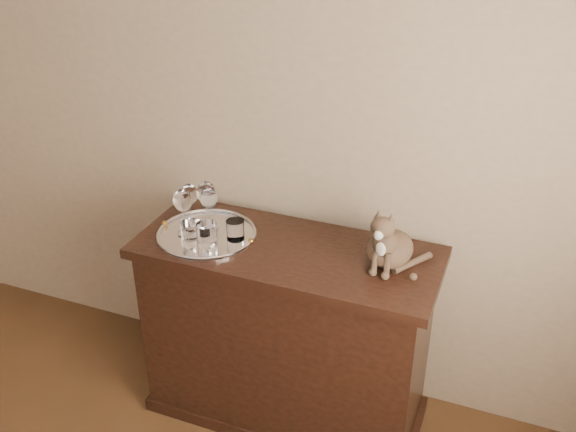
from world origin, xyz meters
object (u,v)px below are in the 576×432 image
wine_glass_a (190,205)px  wine_glass_b (207,204)px  tray (207,235)px  tumbler_b (191,233)px  wine_glass_d (210,209)px  tumbler_a (207,234)px  sideboard (287,334)px  wine_glass_c (184,212)px  cat (391,233)px  tumbler_c (235,230)px

wine_glass_a → wine_glass_b: size_ratio=0.93×
tray → tumbler_b: 0.09m
wine_glass_b → wine_glass_d: (0.03, -0.03, -0.01)m
tray → tumbler_a: tumbler_a is taller
sideboard → tumbler_b: bearing=-163.3°
wine_glass_c → cat: (0.81, 0.10, 0.02)m
wine_glass_a → tumbler_a: size_ratio=2.03×
tray → cat: cat is taller
tray → wine_glass_b: bearing=113.3°
wine_glass_c → tumbler_b: bearing=-40.5°
wine_glass_c → tumbler_a: wine_glass_c is taller
wine_glass_b → tumbler_a: wine_glass_b is taller
wine_glass_c → sideboard: bearing=8.0°
wine_glass_b → tumbler_b: size_ratio=2.25×
cat → wine_glass_b: bearing=-172.4°
wine_glass_a → wine_glass_d: size_ratio=1.00×
sideboard → wine_glass_d: (-0.34, 0.01, 0.53)m
tumbler_a → tumbler_c: tumbler_a is taller
wine_glass_a → wine_glass_c: wine_glass_c is taller
sideboard → wine_glass_d: bearing=178.3°
sideboard → wine_glass_c: (-0.42, -0.06, 0.53)m
tray → wine_glass_a: size_ratio=2.16×
tray → tumbler_c: bearing=4.8°
tray → tumbler_a: 0.09m
tumbler_a → cat: (0.69, 0.14, 0.08)m
sideboard → tumbler_c: tumbler_c is taller
wine_glass_a → cat: bearing=1.5°
wine_glass_b → wine_glass_d: wine_glass_b is taller
wine_glass_a → wine_glass_b: (0.07, 0.02, 0.01)m
tumbler_a → tumbler_b: 0.07m
tumbler_b → tumbler_c: size_ratio=1.09×
tumbler_c → wine_glass_d: bearing=166.9°
tumbler_c → cat: 0.61m
tray → wine_glass_b: wine_glass_b is taller
sideboard → cat: (0.40, 0.04, 0.56)m
wine_glass_b → cat: size_ratio=0.76×
wine_glass_c → tray: bearing=19.3°
sideboard → wine_glass_b: (-0.36, 0.04, 0.53)m
wine_glass_a → cat: 0.83m
tray → wine_glass_d: wine_glass_d is taller
wine_glass_b → wine_glass_c: (-0.05, -0.10, -0.00)m
tumbler_b → wine_glass_d: bearing=79.5°
tray → tumbler_c: 0.13m
tray → wine_glass_a: wine_glass_a is taller
wine_glass_a → tumbler_c: 0.23m
tumbler_b → tumbler_c: 0.17m
tumbler_b → tumbler_a: bearing=7.9°
sideboard → tumbler_b: 0.61m
tumbler_c → wine_glass_a: bearing=170.4°
cat → tumbler_b: bearing=-161.6°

